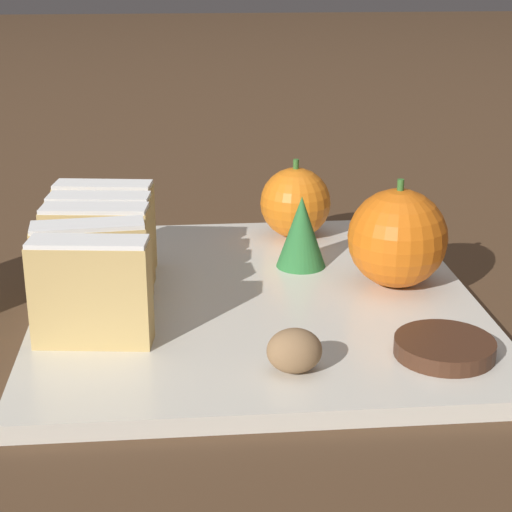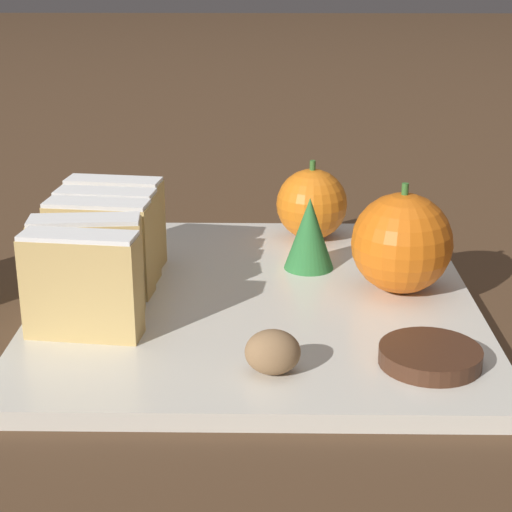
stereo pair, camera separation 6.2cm
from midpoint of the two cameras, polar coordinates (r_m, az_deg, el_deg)
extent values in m
plane|color=#513823|center=(0.64, 2.80, -3.61)|extent=(6.00, 6.00, 0.00)
cube|color=silver|center=(0.63, 2.81, -3.11)|extent=(0.32, 0.34, 0.01)
cube|color=tan|center=(0.56, -8.45, -2.16)|extent=(0.08, 0.03, 0.07)
cube|color=white|center=(0.55, -8.64, 1.29)|extent=(0.08, 0.03, 0.00)
cube|color=tan|center=(0.59, -8.26, -0.92)|extent=(0.08, 0.03, 0.07)
cube|color=white|center=(0.58, -8.43, 2.37)|extent=(0.08, 0.03, 0.00)
cube|color=tan|center=(0.62, -7.69, 0.19)|extent=(0.08, 0.03, 0.07)
cube|color=white|center=(0.61, -7.84, 3.33)|extent=(0.08, 0.03, 0.00)
cube|color=tan|center=(0.65, -7.20, 1.20)|extent=(0.08, 0.03, 0.07)
cube|color=white|center=(0.64, -7.34, 4.20)|extent=(0.08, 0.03, 0.00)
cube|color=tan|center=(0.68, -6.79, 2.11)|extent=(0.08, 0.03, 0.07)
cube|color=white|center=(0.67, -6.91, 4.98)|extent=(0.08, 0.03, 0.00)
sphere|color=orange|center=(0.75, 6.12, 3.42)|extent=(0.06, 0.06, 0.06)
cylinder|color=#38702D|center=(0.74, 6.22, 5.94)|extent=(0.01, 0.01, 0.01)
sphere|color=orange|center=(0.64, 12.45, 0.80)|extent=(0.07, 0.07, 0.07)
cylinder|color=#38702D|center=(0.63, 12.73, 4.27)|extent=(0.01, 0.01, 0.01)
ellipsoid|color=#8E6B47|center=(0.51, 4.60, -6.48)|extent=(0.03, 0.03, 0.03)
cylinder|color=#472819|center=(0.54, 14.79, -6.54)|extent=(0.06, 0.06, 0.01)
cone|color=#2D7538|center=(0.68, 6.21, 1.47)|extent=(0.04, 0.04, 0.06)
camera|label=1|loc=(0.03, -87.14, 1.04)|focal=60.00mm
camera|label=2|loc=(0.03, 92.86, -1.04)|focal=60.00mm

